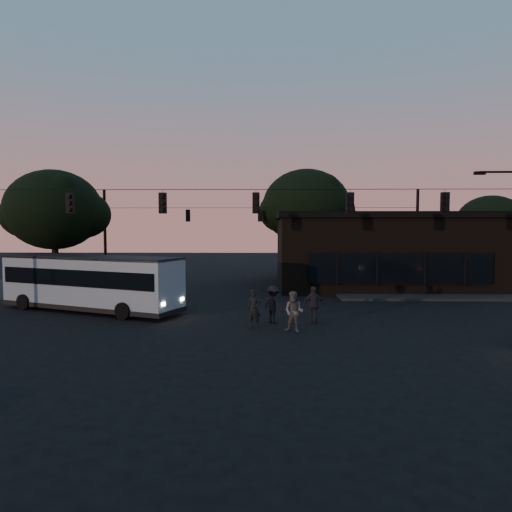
{
  "coord_description": "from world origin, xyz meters",
  "views": [
    {
      "loc": [
        0.45,
        -17.97,
        4.4
      ],
      "look_at": [
        0.0,
        4.0,
        3.0
      ],
      "focal_mm": 32.0,
      "sensor_mm": 36.0,
      "label": 1
    }
  ],
  "objects_px": {
    "building": "(380,250)",
    "pedestrian_b": "(294,312)",
    "pedestrian_c": "(314,305)",
    "bus": "(90,280)",
    "pedestrian_d": "(273,304)",
    "pedestrian_a": "(254,309)"
  },
  "relations": [
    {
      "from": "pedestrian_c",
      "to": "pedestrian_b",
      "type": "bearing_deg",
      "value": 53.33
    },
    {
      "from": "pedestrian_c",
      "to": "building",
      "type": "bearing_deg",
      "value": -120.83
    },
    {
      "from": "pedestrian_d",
      "to": "bus",
      "type": "bearing_deg",
      "value": 24.8
    },
    {
      "from": "pedestrian_c",
      "to": "pedestrian_d",
      "type": "xyz_separation_m",
      "value": [
        -1.83,
        0.09,
        0.01
      ]
    },
    {
      "from": "building",
      "to": "bus",
      "type": "relative_size",
      "value": 1.48
    },
    {
      "from": "building",
      "to": "pedestrian_d",
      "type": "distance_m",
      "value": 15.71
    },
    {
      "from": "bus",
      "to": "building",
      "type": "bearing_deg",
      "value": 52.85
    },
    {
      "from": "pedestrian_b",
      "to": "pedestrian_c",
      "type": "height_order",
      "value": "pedestrian_c"
    },
    {
      "from": "building",
      "to": "pedestrian_b",
      "type": "distance_m",
      "value": 16.83
    },
    {
      "from": "pedestrian_b",
      "to": "pedestrian_c",
      "type": "distance_m",
      "value": 1.93
    },
    {
      "from": "building",
      "to": "pedestrian_b",
      "type": "relative_size",
      "value": 9.02
    },
    {
      "from": "bus",
      "to": "pedestrian_b",
      "type": "distance_m",
      "value": 11.34
    },
    {
      "from": "pedestrian_a",
      "to": "pedestrian_b",
      "type": "distance_m",
      "value": 1.87
    },
    {
      "from": "bus",
      "to": "pedestrian_d",
      "type": "distance_m",
      "value": 9.95
    },
    {
      "from": "building",
      "to": "pedestrian_a",
      "type": "height_order",
      "value": "building"
    },
    {
      "from": "building",
      "to": "pedestrian_c",
      "type": "height_order",
      "value": "building"
    },
    {
      "from": "pedestrian_a",
      "to": "pedestrian_d",
      "type": "bearing_deg",
      "value": 51.56
    },
    {
      "from": "building",
      "to": "pedestrian_d",
      "type": "bearing_deg",
      "value": -121.63
    },
    {
      "from": "pedestrian_a",
      "to": "pedestrian_c",
      "type": "bearing_deg",
      "value": 21.5
    },
    {
      "from": "pedestrian_c",
      "to": "pedestrian_d",
      "type": "height_order",
      "value": "pedestrian_d"
    },
    {
      "from": "bus",
      "to": "pedestrian_a",
      "type": "height_order",
      "value": "bus"
    },
    {
      "from": "pedestrian_b",
      "to": "pedestrian_c",
      "type": "xyz_separation_m",
      "value": [
        1.0,
        1.65,
        0.0
      ]
    }
  ]
}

